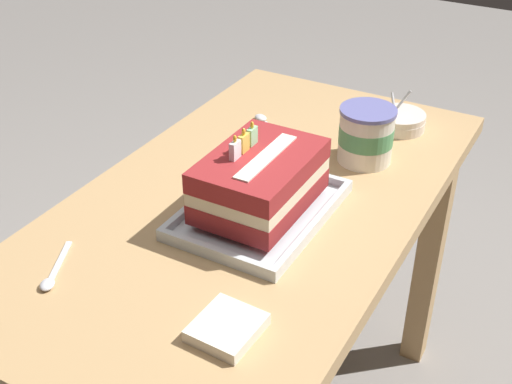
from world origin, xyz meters
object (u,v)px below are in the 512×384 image
object	(u,v)px
serving_spoon_by_bowls	(264,121)
napkin_pile	(227,328)
ice_cream_tub	(366,135)
serving_spoon_near_tray	(51,278)
birthday_cake	(260,180)
foil_tray	(260,211)
bowl_stack	(400,121)

from	to	relation	value
serving_spoon_by_bowls	napkin_pile	world-z (taller)	napkin_pile
serving_spoon_by_bowls	napkin_pile	distance (m)	0.69
serving_spoon_by_bowls	ice_cream_tub	bearing A→B (deg)	-100.72
serving_spoon_near_tray	napkin_pile	bearing A→B (deg)	-83.28
birthday_cake	ice_cream_tub	xyz separation A→B (m)	(0.29, -0.09, -0.02)
napkin_pile	birthday_cake	bearing A→B (deg)	20.17
foil_tray	bowl_stack	xyz separation A→B (m)	(0.47, -0.11, 0.01)
foil_tray	serving_spoon_by_bowls	distance (m)	0.38
bowl_stack	napkin_pile	xyz separation A→B (m)	(-0.76, 0.00, -0.01)
birthday_cake	foil_tray	bearing A→B (deg)	-90.00
serving_spoon_by_bowls	napkin_pile	xyz separation A→B (m)	(-0.63, -0.28, 0.00)
birthday_cake	ice_cream_tub	distance (m)	0.30
foil_tray	ice_cream_tub	distance (m)	0.31
birthday_cake	serving_spoon_near_tray	distance (m)	0.40
ice_cream_tub	serving_spoon_by_bowls	size ratio (longest dim) A/B	0.90
foil_tray	birthday_cake	size ratio (longest dim) A/B	1.33
ice_cream_tub	napkin_pile	distance (m)	0.58
bowl_stack	serving_spoon_near_tray	xyz separation A→B (m)	(-0.80, 0.31, -0.01)
foil_tray	birthday_cake	bearing A→B (deg)	90.00
ice_cream_tub	napkin_pile	xyz separation A→B (m)	(-0.58, -0.01, -0.05)
birthday_cake	bowl_stack	world-z (taller)	birthday_cake
birthday_cake	napkin_pile	xyz separation A→B (m)	(-0.29, -0.11, -0.07)
bowl_stack	ice_cream_tub	xyz separation A→B (m)	(-0.18, 0.02, 0.04)
ice_cream_tub	bowl_stack	bearing A→B (deg)	-5.14
bowl_stack	napkin_pile	size ratio (longest dim) A/B	1.13
serving_spoon_near_tray	foil_tray	bearing A→B (deg)	-31.76
foil_tray	napkin_pile	bearing A→B (deg)	-159.86
foil_tray	serving_spoon_near_tray	bearing A→B (deg)	148.24
serving_spoon_by_bowls	napkin_pile	bearing A→B (deg)	-155.89
foil_tray	birthday_cake	distance (m)	0.07
bowl_stack	serving_spoon_by_bowls	bearing A→B (deg)	114.21
foil_tray	serving_spoon_near_tray	xyz separation A→B (m)	(-0.33, 0.20, -0.00)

